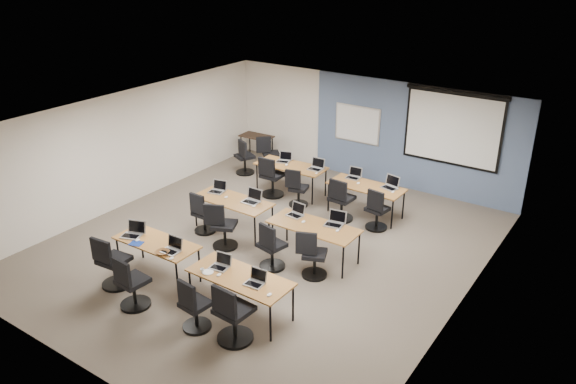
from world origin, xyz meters
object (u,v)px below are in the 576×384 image
Objects in this scene: training_table_back_left at (291,167)px; spare_chair_b at (244,160)px; training_table_mid_left at (233,202)px; training_table_back_right at (366,188)px; laptop_1 at (172,248)px; laptop_10 at (354,175)px; task_chair_1 at (131,287)px; task_chair_3 at (232,318)px; whiteboard at (357,124)px; laptop_5 at (252,199)px; task_chair_0 at (112,266)px; laptop_0 at (133,232)px; spare_chair_a at (269,157)px; task_chair_8 at (271,180)px; laptop_4 at (218,189)px; task_chair_9 at (297,191)px; task_chair_7 at (312,258)px; laptop_7 at (335,221)px; utility_table at (257,139)px; task_chair_4 at (203,216)px; task_chair_6 at (271,250)px; projector_screen at (453,124)px; laptop_3 at (256,280)px; training_table_mid_right at (314,228)px; task_chair_11 at (376,213)px; task_chair_10 at (341,203)px; laptop_6 at (296,212)px; laptop_11 at (391,185)px; task_chair_2 at (194,309)px; training_table_front_right at (240,279)px; training_table_front_left at (157,244)px; laptop_8 at (284,159)px; laptop_9 at (316,167)px; task_chair_5 at (222,229)px.

spare_chair_b reaches higher than training_table_back_left.
training_table_mid_left and training_table_back_right have the same top height.
laptop_1 is 4.97m from laptop_10.
task_chair_3 is (1.99, 0.27, 0.02)m from task_chair_1.
whiteboard is 2.19m from training_table_back_left.
task_chair_0 is at bearing -105.27° from laptop_5.
laptop_10 is at bearing 22.55° from spare_chair_b.
laptop_0 is 5.70m from spare_chair_a.
task_chair_8 is 3.26× the size of laptop_10.
task_chair_9 is (0.99, 1.68, -0.40)m from laptop_4.
whiteboard is 5.31m from task_chair_7.
task_chair_1 is at bearing -130.53° from laptop_7.
laptop_10 is at bearing -19.67° from utility_table.
task_chair_6 is (2.08, -0.37, 0.02)m from task_chair_4.
task_chair_7 is at bearing -99.15° from projector_screen.
laptop_0 reaches higher than laptop_3.
task_chair_8 is at bearing -166.22° from laptop_10.
laptop_7 is (1.88, 2.53, 0.00)m from laptop_1.
task_chair_3 is at bearing -19.52° from laptop_1.
training_table_mid_right is 2.28m from laptop_3.
task_chair_11 is (3.04, 4.08, -0.40)m from laptop_0.
laptop_3 is 3.15m from laptop_5.
laptop_6 is at bearing -91.29° from task_chair_10.
spare_chair_a reaches higher than training_table_back_right.
task_chair_9 is at bearing -37.97° from utility_table.
laptop_11 is at bearing 73.72° from laptop_6.
laptop_3 reaches higher than task_chair_2.
training_table_front_right is at bearing 72.15° from task_chair_2.
whiteboard reaches higher than task_chair_7.
whiteboard is at bearing 76.53° from task_chair_0.
training_table_mid_left is at bearing 132.38° from laptop_3.
training_table_front_left is at bearing 174.56° from laptop_3.
laptop_8 is 3.06m from task_chair_11.
task_chair_10 is (0.14, 1.60, -0.37)m from laptop_6.
laptop_5 reaches higher than laptop_7.
task_chair_10 reaches higher than task_chair_11.
task_chair_6 is at bearing -101.29° from task_chair_11.
projector_screen is 4.51m from task_chair_8.
laptop_3 is 3.81m from laptop_4.
projector_screen is 6.76× the size of laptop_11.
training_table_back_left is 0.59m from task_chair_8.
task_chair_1 is 2.90× the size of laptop_9.
training_table_mid_right is 2.59m from laptop_11.
laptop_8 reaches higher than training_table_mid_right.
whiteboard reaches higher than task_chair_6.
training_table_back_right is 5.20× the size of laptop_1.
laptop_11 is (2.21, 3.21, 0.38)m from task_chair_5.
whiteboard reaches higher than laptop_5.
projector_screen is at bearing 79.45° from laptop_3.
laptop_8 reaches higher than utility_table.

